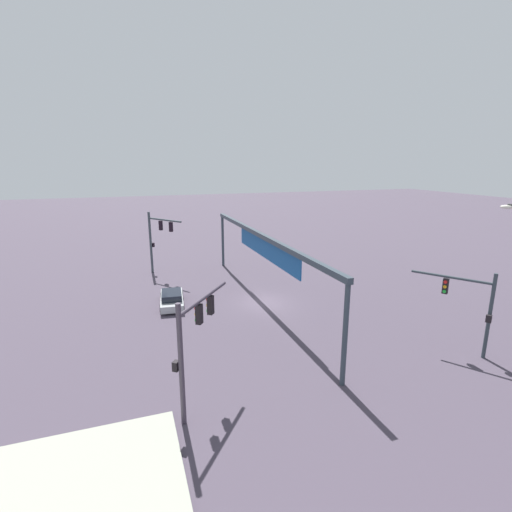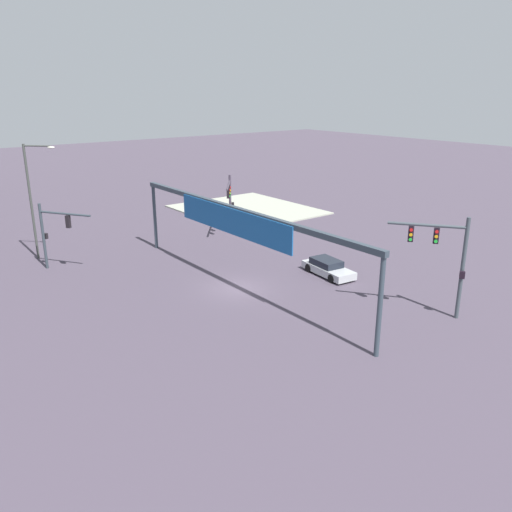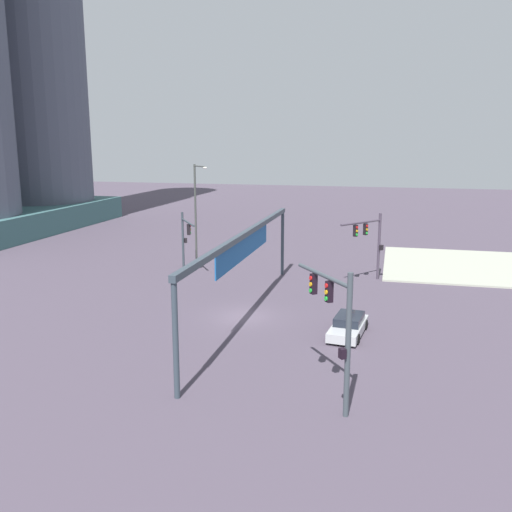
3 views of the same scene
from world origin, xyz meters
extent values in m
plane|color=#483E4C|center=(0.00, 0.00, 0.00)|extent=(218.80, 218.80, 0.00)
cube|color=#A0A391|center=(19.65, -15.59, 0.07)|extent=(15.23, 13.41, 0.15)
cylinder|color=#3A4349|center=(-12.40, -7.90, 3.21)|extent=(0.25, 0.25, 6.42)
cylinder|color=#3A4349|center=(-10.55, -6.55, 5.79)|extent=(3.82, 2.87, 0.19)
cube|color=black|center=(-11.03, -6.90, 5.17)|extent=(0.41, 0.40, 0.95)
cylinder|color=red|center=(-11.13, -6.77, 5.47)|extent=(0.20, 0.17, 0.20)
cylinder|color=orange|center=(-11.13, -6.77, 5.17)|extent=(0.20, 0.17, 0.20)
cylinder|color=green|center=(-11.13, -6.77, 4.87)|extent=(0.20, 0.17, 0.20)
cube|color=black|center=(-9.85, -6.03, 5.17)|extent=(0.41, 0.40, 0.95)
cylinder|color=red|center=(-9.94, -5.90, 5.47)|extent=(0.20, 0.17, 0.20)
cylinder|color=orange|center=(-9.94, -5.90, 5.17)|extent=(0.20, 0.17, 0.20)
cylinder|color=green|center=(-9.94, -5.90, 4.87)|extent=(0.20, 0.17, 0.20)
cube|color=black|center=(-12.56, -7.69, 2.93)|extent=(0.38, 0.37, 0.44)
cylinder|color=#313A42|center=(12.84, 9.36, 2.62)|extent=(0.22, 0.22, 5.25)
cylinder|color=#313A42|center=(10.95, 8.10, 4.61)|extent=(3.87, 2.65, 0.16)
cube|color=black|center=(10.76, 7.97, 4.00)|extent=(0.41, 0.39, 0.95)
cylinder|color=red|center=(10.85, 7.84, 4.30)|extent=(0.20, 0.16, 0.20)
cylinder|color=orange|center=(10.85, 7.84, 4.00)|extent=(0.20, 0.16, 0.20)
cylinder|color=green|center=(10.85, 7.84, 3.70)|extent=(0.20, 0.16, 0.20)
cube|color=black|center=(12.98, 9.15, 2.59)|extent=(0.38, 0.37, 0.44)
cylinder|color=#3F3644|center=(12.84, -8.46, 2.85)|extent=(0.23, 0.23, 5.71)
cylinder|color=#3F3644|center=(10.96, -6.99, 5.13)|extent=(3.85, 3.07, 0.18)
cube|color=black|center=(11.41, -7.34, 4.51)|extent=(0.41, 0.40, 0.95)
cylinder|color=red|center=(11.31, -7.47, 4.81)|extent=(0.19, 0.17, 0.20)
cylinder|color=orange|center=(11.31, -7.47, 4.51)|extent=(0.19, 0.17, 0.20)
cylinder|color=green|center=(11.31, -7.47, 4.21)|extent=(0.19, 0.17, 0.20)
cube|color=black|center=(10.45, -6.59, 4.51)|extent=(0.41, 0.40, 0.95)
cylinder|color=red|center=(10.35, -6.72, 4.81)|extent=(0.19, 0.17, 0.20)
cylinder|color=orange|center=(10.35, -6.72, 4.51)|extent=(0.19, 0.17, 0.20)
cylinder|color=green|center=(10.35, -6.72, 4.21)|extent=(0.19, 0.17, 0.20)
cube|color=black|center=(12.68, -8.66, 2.79)|extent=(0.38, 0.37, 0.44)
cylinder|color=#3C403B|center=(15.89, 9.17, 4.74)|extent=(0.20, 0.20, 9.48)
cylinder|color=#3C403B|center=(15.06, 8.36, 9.33)|extent=(1.74, 1.70, 0.12)
ellipsoid|color=silver|center=(14.23, 7.55, 9.23)|extent=(0.64, 0.63, 0.20)
cylinder|color=#323D47|center=(-12.52, -0.13, 2.78)|extent=(0.28, 0.28, 5.55)
cylinder|color=#323D47|center=(12.52, -0.13, 2.78)|extent=(0.28, 0.28, 5.55)
cube|color=#323D47|center=(0.00, -0.13, 5.73)|extent=(25.44, 0.35, 0.35)
cube|color=#185293|center=(0.47, 0.08, 4.87)|extent=(12.76, 0.08, 1.83)
cube|color=#385F61|center=(27.36, 39.76, 1.56)|extent=(33.11, 16.34, 3.12)
cube|color=#B0B3B6|center=(-2.02, -7.15, 0.44)|extent=(4.70, 2.27, 0.55)
cube|color=black|center=(-1.75, -7.18, 0.96)|extent=(2.51, 1.81, 0.50)
cylinder|color=black|center=(-3.50, -7.81, 0.32)|extent=(0.66, 0.29, 0.64)
cylinder|color=black|center=(-3.32, -6.17, 0.32)|extent=(0.66, 0.29, 0.64)
cylinder|color=black|center=(-0.72, -8.13, 0.32)|extent=(0.66, 0.29, 0.64)
cylinder|color=black|center=(-0.53, -6.49, 0.32)|extent=(0.66, 0.29, 0.64)
camera|label=1|loc=(27.80, -10.26, 11.37)|focal=26.63mm
camera|label=2|loc=(-28.11, 20.06, 13.59)|focal=36.37mm
camera|label=3|loc=(-35.01, -9.47, 11.80)|focal=39.13mm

